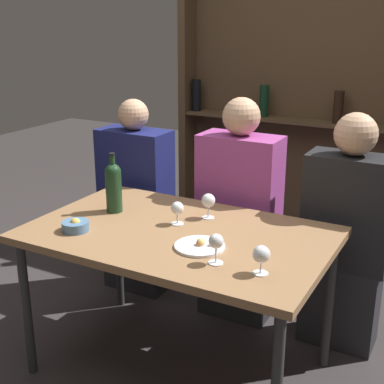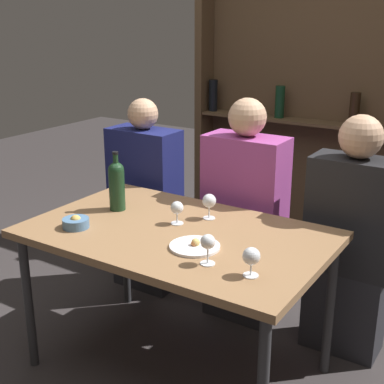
{
  "view_description": "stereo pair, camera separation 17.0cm",
  "coord_description": "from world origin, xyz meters",
  "px_view_note": "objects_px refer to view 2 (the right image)",
  "views": [
    {
      "loc": [
        1.12,
        -1.94,
        1.66
      ],
      "look_at": [
        0.0,
        0.13,
        0.88
      ],
      "focal_mm": 50.0,
      "sensor_mm": 36.0,
      "label": 1
    },
    {
      "loc": [
        1.27,
        -1.85,
        1.66
      ],
      "look_at": [
        0.0,
        0.13,
        0.88
      ],
      "focal_mm": 50.0,
      "sensor_mm": 36.0,
      "label": 2
    }
  ],
  "objects_px": {
    "wine_bottle": "(117,184)",
    "wine_glass_1": "(177,209)",
    "seated_person_right": "(350,245)",
    "wine_glass_3": "(251,257)",
    "food_plate_0": "(196,246)",
    "snack_bowl": "(76,223)",
    "seated_person_center": "(244,220)",
    "wine_glass_2": "(209,202)",
    "wine_glass_0": "(208,243)",
    "seated_person_left": "(145,203)"
  },
  "relations": [
    {
      "from": "wine_glass_0",
      "to": "seated_person_right",
      "type": "bearing_deg",
      "value": 68.58
    },
    {
      "from": "wine_glass_1",
      "to": "seated_person_center",
      "type": "relative_size",
      "value": 0.09
    },
    {
      "from": "seated_person_center",
      "to": "wine_glass_2",
      "type": "bearing_deg",
      "value": -88.03
    },
    {
      "from": "wine_glass_3",
      "to": "food_plate_0",
      "type": "relative_size",
      "value": 0.54
    },
    {
      "from": "seated_person_left",
      "to": "seated_person_center",
      "type": "xyz_separation_m",
      "value": [
        0.68,
        0.0,
        0.03
      ]
    },
    {
      "from": "wine_glass_1",
      "to": "wine_glass_3",
      "type": "relative_size",
      "value": 0.96
    },
    {
      "from": "wine_glass_2",
      "to": "seated_person_left",
      "type": "bearing_deg",
      "value": 150.13
    },
    {
      "from": "seated_person_center",
      "to": "wine_glass_1",
      "type": "bearing_deg",
      "value": -98.11
    },
    {
      "from": "wine_bottle",
      "to": "food_plate_0",
      "type": "distance_m",
      "value": 0.62
    },
    {
      "from": "snack_bowl",
      "to": "seated_person_center",
      "type": "distance_m",
      "value": 0.96
    },
    {
      "from": "wine_glass_3",
      "to": "wine_bottle",
      "type": "bearing_deg",
      "value": 162.09
    },
    {
      "from": "wine_glass_1",
      "to": "food_plate_0",
      "type": "bearing_deg",
      "value": -40.12
    },
    {
      "from": "wine_glass_1",
      "to": "seated_person_left",
      "type": "xyz_separation_m",
      "value": [
        -0.61,
        0.54,
        -0.25
      ]
    },
    {
      "from": "seated_person_right",
      "to": "wine_glass_1",
      "type": "bearing_deg",
      "value": -140.99
    },
    {
      "from": "wine_bottle",
      "to": "seated_person_center",
      "type": "distance_m",
      "value": 0.75
    },
    {
      "from": "wine_glass_3",
      "to": "snack_bowl",
      "type": "bearing_deg",
      "value": -179.81
    },
    {
      "from": "wine_glass_2",
      "to": "seated_person_left",
      "type": "xyz_separation_m",
      "value": [
        -0.7,
        0.4,
        -0.26
      ]
    },
    {
      "from": "food_plate_0",
      "to": "wine_bottle",
      "type": "bearing_deg",
      "value": 162.37
    },
    {
      "from": "wine_glass_2",
      "to": "food_plate_0",
      "type": "relative_size",
      "value": 0.57
    },
    {
      "from": "seated_person_center",
      "to": "snack_bowl",
      "type": "bearing_deg",
      "value": -117.96
    },
    {
      "from": "wine_glass_3",
      "to": "seated_person_right",
      "type": "distance_m",
      "value": 0.87
    },
    {
      "from": "wine_bottle",
      "to": "snack_bowl",
      "type": "bearing_deg",
      "value": -90.7
    },
    {
      "from": "seated_person_left",
      "to": "food_plate_0",
      "type": "bearing_deg",
      "value": -41.28
    },
    {
      "from": "seated_person_right",
      "to": "seated_person_center",
      "type": "bearing_deg",
      "value": 180.0
    },
    {
      "from": "seated_person_left",
      "to": "seated_person_right",
      "type": "distance_m",
      "value": 1.27
    },
    {
      "from": "wine_glass_3",
      "to": "food_plate_0",
      "type": "height_order",
      "value": "wine_glass_3"
    },
    {
      "from": "wine_glass_2",
      "to": "seated_person_right",
      "type": "relative_size",
      "value": 0.1
    },
    {
      "from": "seated_person_center",
      "to": "seated_person_right",
      "type": "distance_m",
      "value": 0.59
    },
    {
      "from": "snack_bowl",
      "to": "seated_person_center",
      "type": "bearing_deg",
      "value": 62.04
    },
    {
      "from": "wine_bottle",
      "to": "food_plate_0",
      "type": "bearing_deg",
      "value": -17.63
    },
    {
      "from": "wine_glass_0",
      "to": "snack_bowl",
      "type": "distance_m",
      "value": 0.71
    },
    {
      "from": "wine_glass_1",
      "to": "seated_person_right",
      "type": "relative_size",
      "value": 0.09
    },
    {
      "from": "food_plate_0",
      "to": "seated_person_left",
      "type": "xyz_separation_m",
      "value": [
        -0.83,
        0.73,
        -0.18
      ]
    },
    {
      "from": "wine_glass_0",
      "to": "seated_person_center",
      "type": "xyz_separation_m",
      "value": [
        -0.26,
        0.83,
        -0.23
      ]
    },
    {
      "from": "seated_person_center",
      "to": "seated_person_left",
      "type": "bearing_deg",
      "value": -180.0
    },
    {
      "from": "wine_bottle",
      "to": "wine_glass_2",
      "type": "distance_m",
      "value": 0.48
    },
    {
      "from": "wine_glass_0",
      "to": "seated_person_center",
      "type": "height_order",
      "value": "seated_person_center"
    },
    {
      "from": "wine_glass_0",
      "to": "seated_person_left",
      "type": "relative_size",
      "value": 0.1
    },
    {
      "from": "wine_bottle",
      "to": "wine_glass_1",
      "type": "distance_m",
      "value": 0.37
    },
    {
      "from": "food_plate_0",
      "to": "snack_bowl",
      "type": "bearing_deg",
      "value": -169.69
    },
    {
      "from": "snack_bowl",
      "to": "wine_glass_0",
      "type": "bearing_deg",
      "value": 0.21
    },
    {
      "from": "wine_glass_0",
      "to": "seated_person_center",
      "type": "bearing_deg",
      "value": 107.71
    },
    {
      "from": "wine_glass_3",
      "to": "seated_person_right",
      "type": "relative_size",
      "value": 0.09
    },
    {
      "from": "wine_glass_3",
      "to": "snack_bowl",
      "type": "xyz_separation_m",
      "value": [
        -0.89,
        -0.0,
        -0.05
      ]
    },
    {
      "from": "food_plate_0",
      "to": "seated_person_right",
      "type": "relative_size",
      "value": 0.17
    },
    {
      "from": "seated_person_left",
      "to": "seated_person_center",
      "type": "distance_m",
      "value": 0.68
    },
    {
      "from": "wine_glass_3",
      "to": "food_plate_0",
      "type": "bearing_deg",
      "value": 161.59
    },
    {
      "from": "food_plate_0",
      "to": "seated_person_left",
      "type": "distance_m",
      "value": 1.11
    },
    {
      "from": "wine_glass_2",
      "to": "food_plate_0",
      "type": "distance_m",
      "value": 0.36
    },
    {
      "from": "seated_person_right",
      "to": "wine_glass_3",
      "type": "bearing_deg",
      "value": -99.38
    }
  ]
}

